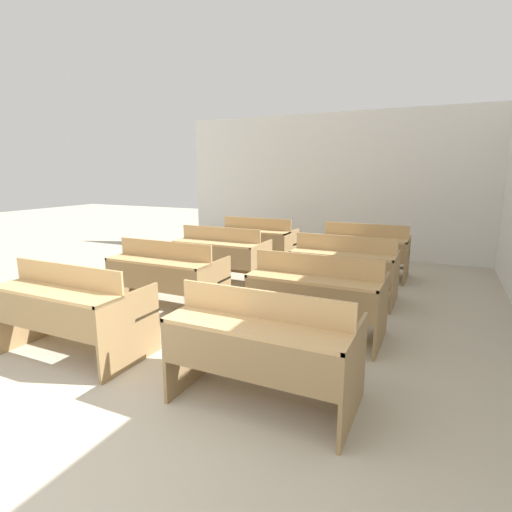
% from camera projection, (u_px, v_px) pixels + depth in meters
% --- Properties ---
extents(wall_back, '(6.32, 0.06, 2.86)m').
position_uv_depth(wall_back, '(328.00, 185.00, 8.17)').
color(wall_back, silver).
rests_on(wall_back, ground_plane).
extents(bench_front_left, '(1.33, 0.76, 0.88)m').
position_uv_depth(bench_front_left, '(72.00, 308.00, 3.71)').
color(bench_front_left, '#93754B').
rests_on(bench_front_left, ground_plane).
extents(bench_front_right, '(1.33, 0.76, 0.88)m').
position_uv_depth(bench_front_right, '(264.00, 345.00, 2.92)').
color(bench_front_right, '#97784E').
rests_on(bench_front_right, ground_plane).
extents(bench_second_left, '(1.33, 0.76, 0.88)m').
position_uv_depth(bench_second_left, '(167.00, 275.00, 4.91)').
color(bench_second_left, '#93754B').
rests_on(bench_second_left, ground_plane).
extents(bench_second_right, '(1.33, 0.76, 0.88)m').
position_uv_depth(bench_second_right, '(317.00, 294.00, 4.12)').
color(bench_second_right, '#93744A').
rests_on(bench_second_right, ground_plane).
extents(bench_third_left, '(1.33, 0.76, 0.88)m').
position_uv_depth(bench_third_left, '(222.00, 254.00, 6.11)').
color(bench_third_left, '#9A7B51').
rests_on(bench_third_left, ground_plane).
extents(bench_third_right, '(1.33, 0.76, 0.88)m').
position_uv_depth(bench_third_right, '(344.00, 267.00, 5.32)').
color(bench_third_right, '#98794F').
rests_on(bench_third_right, ground_plane).
extents(bench_back_left, '(1.33, 0.76, 0.88)m').
position_uv_depth(bench_back_left, '(257.00, 241.00, 7.33)').
color(bench_back_left, '#94754B').
rests_on(bench_back_left, ground_plane).
extents(bench_back_right, '(1.33, 0.76, 0.88)m').
position_uv_depth(bench_back_right, '(365.00, 249.00, 6.51)').
color(bench_back_right, '#93754B').
rests_on(bench_back_right, ground_plane).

